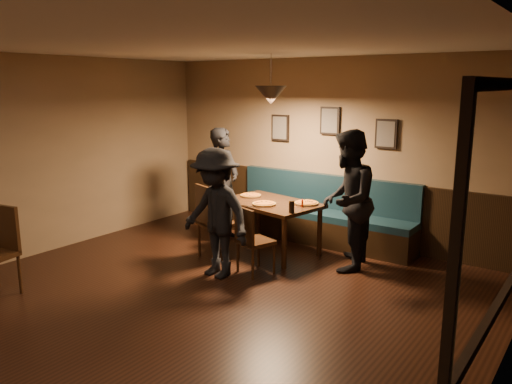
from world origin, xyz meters
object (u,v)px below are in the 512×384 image
chair_near_left (218,221)px  chair_near_right (256,240)px  dining_table (270,227)px  diner_left (224,184)px  booth_bench (319,210)px  tabasco_bottle (302,203)px  diner_front (216,213)px  soda_glass (292,207)px  diner_right (347,200)px

chair_near_left → chair_near_right: 0.80m
dining_table → diner_left: bearing=-176.7°
booth_bench → tabasco_bottle: size_ratio=24.94×
booth_bench → chair_near_right: 1.65m
diner_front → tabasco_bottle: 1.29m
dining_table → chair_near_left: (-0.45, -0.63, 0.15)m
booth_bench → dining_table: 0.91m
diner_left → soda_glass: (1.52, -0.47, -0.05)m
dining_table → tabasco_bottle: size_ratio=11.59×
dining_table → diner_right: size_ratio=0.76×
dining_table → chair_near_right: (0.33, -0.81, 0.07)m
diner_left → diner_front: diner_left is taller
dining_table → diner_right: (1.18, 0.03, 0.54)m
diner_right → tabasco_bottle: bearing=-101.4°
chair_near_left → diner_left: diner_left is taller
booth_bench → soda_glass: booth_bench is taller
chair_near_left → tabasco_bottle: size_ratio=8.72×
booth_bench → diner_front: 2.07m
booth_bench → diner_left: diner_left is taller
chair_near_left → diner_right: bearing=41.4°
diner_left → diner_right: diner_right is taller
tabasco_bottle → diner_front: bearing=-115.6°
diner_right → soda_glass: size_ratio=11.50×
chair_near_right → diner_front: bearing=-115.0°
booth_bench → diner_right: (0.84, -0.81, 0.42)m
dining_table → soda_glass: soda_glass is taller
dining_table → diner_left: 1.08m
dining_table → tabasco_bottle: 0.69m
soda_glass → diner_right: bearing=32.1°
dining_table → diner_left: size_ratio=0.80×
chair_near_left → chair_near_right: chair_near_left is taller
chair_near_left → diner_right: 1.80m
dining_table → soda_glass: (0.57, -0.35, 0.45)m
diner_right → tabasco_bottle: 0.66m
chair_near_right → diner_front: (-0.35, -0.37, 0.38)m
diner_right → diner_front: bearing=-60.1°
chair_near_right → diner_left: 1.63m
chair_near_left → soda_glass: chair_near_left is taller
chair_near_left → dining_table: bearing=73.8°
diner_right → soda_glass: 0.72m
diner_left → diner_front: size_ratio=1.07×
dining_table → chair_near_right: 0.87m
diner_right → soda_glass: bearing=-73.0°
chair_near_left → diner_left: (-0.50, 0.74, 0.35)m
diner_right → chair_near_left: bearing=-83.2°
chair_near_left → diner_front: bearing=-32.8°
chair_near_left → tabasco_bottle: bearing=51.4°
soda_glass → tabasco_bottle: size_ratio=1.33×
diner_front → soda_glass: (0.60, 0.83, 0.01)m
tabasco_bottle → diner_right: bearing=3.8°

